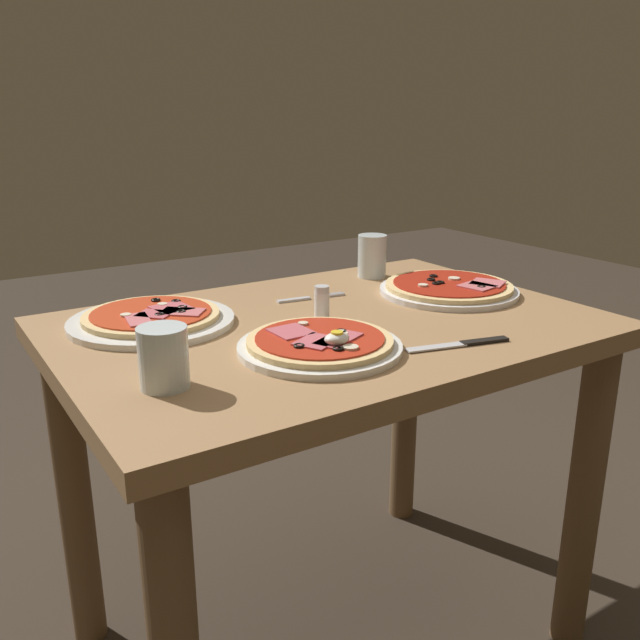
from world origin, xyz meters
TOP-DOWN VIEW (x-y plane):
  - ground_plane at (0.00, 0.00)m, footprint 8.00×8.00m
  - dining_table at (0.00, 0.00)m, footprint 1.02×0.71m
  - pizza_foreground at (-0.11, -0.13)m, footprint 0.28×0.28m
  - pizza_across_left at (0.34, 0.03)m, footprint 0.30×0.30m
  - pizza_across_right at (-0.29, 0.17)m, footprint 0.31×0.31m
  - water_glass_near at (0.29, 0.25)m, footprint 0.07×0.07m
  - water_glass_far at (-0.38, -0.14)m, footprint 0.07×0.07m
  - fork at (0.04, 0.16)m, footprint 0.16×0.03m
  - knife at (0.12, -0.24)m, footprint 0.19×0.06m
  - salt_shaker at (-0.01, 0.02)m, footprint 0.03×0.03m

SIDE VIEW (x-z plane):
  - ground_plane at x=0.00m, z-range 0.00..0.00m
  - dining_table at x=0.00m, z-range 0.23..0.98m
  - fork at x=0.04m, z-range 0.74..0.75m
  - knife at x=0.12m, z-range 0.74..0.75m
  - pizza_across_right at x=-0.29m, z-range 0.74..0.77m
  - pizza_across_left at x=0.34m, z-range 0.74..0.77m
  - pizza_foreground at x=-0.11m, z-range 0.73..0.78m
  - salt_shaker at x=-0.01m, z-range 0.74..0.81m
  - water_glass_far at x=-0.38m, z-range 0.74..0.83m
  - water_glass_near at x=0.29m, z-range 0.74..0.84m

